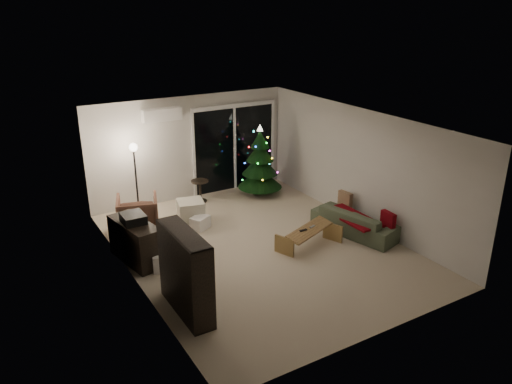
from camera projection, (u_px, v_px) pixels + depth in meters
room at (242, 174)px, 10.90m from camera, size 6.50×7.51×2.60m
bookshelf at (175, 276)px, 7.51m from camera, size 0.73×1.39×1.35m
media_cabinet at (135, 242)px, 9.21m from camera, size 0.68×1.31×0.78m
stereo at (133, 218)px, 9.04m from camera, size 0.39×0.47×0.17m
armchair at (138, 214)px, 10.44m from camera, size 1.04×1.06×0.77m
ottoman at (191, 212)px, 10.90m from camera, size 0.66×0.66×0.50m
cardboard_box_a at (165, 261)px, 8.99m from camera, size 0.52×0.44×0.32m
cardboard_box_b at (200, 223)px, 10.62m from camera, size 0.48×0.44×0.27m
side_table at (200, 191)px, 12.03m from camera, size 0.56×0.56×0.53m
floor_lamp at (136, 182)px, 11.01m from camera, size 0.26×0.26×1.63m
sofa at (356, 221)px, 10.35m from camera, size 1.15×1.96×0.54m
sofa_throw at (352, 217)px, 10.26m from camera, size 0.57×1.32×0.04m
cushion_a at (345, 200)px, 10.92m from camera, size 0.14×0.36×0.35m
cushion_b at (388, 220)px, 9.87m from camera, size 0.13×0.36×0.35m
coffee_table at (309, 238)px, 9.79m from camera, size 1.31×0.85×0.39m
remote_a at (303, 230)px, 9.64m from camera, size 0.15×0.05×0.02m
remote_b at (312, 227)px, 9.80m from camera, size 0.15×0.09×0.02m
christmas_tree at (260, 160)px, 12.26m from camera, size 1.35×1.35×1.79m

